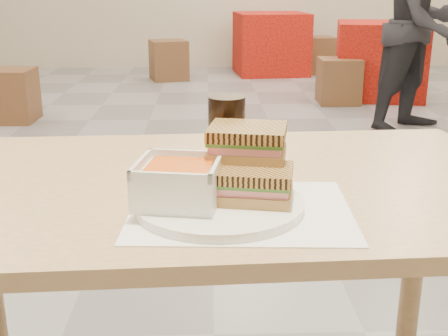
{
  "coord_description": "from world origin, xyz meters",
  "views": [
    {
      "loc": [
        -0.02,
        -2.9,
        1.11
      ],
      "look_at": [
        0.01,
        -2.0,
        0.82
      ],
      "focal_mm": 46.41,
      "sensor_mm": 36.0,
      "label": 1
    }
  ],
  "objects_px": {
    "bg_table_1": "(379,60)",
    "bg_chair_0r": "(11,95)",
    "plate": "(219,204)",
    "bg_chair_2r": "(316,55)",
    "main_table": "(214,234)",
    "bg_chair_1l": "(339,81)",
    "cola_glass": "(227,136)",
    "soup_bowl": "(179,184)",
    "bg_table_2": "(271,44)",
    "patron_b": "(425,24)",
    "panini_lower": "(255,183)",
    "bg_chair_2l": "(169,60)"
  },
  "relations": [
    {
      "from": "panini_lower",
      "to": "bg_chair_2r",
      "type": "xyz_separation_m",
      "value": [
        1.31,
        6.43,
        -0.57
      ]
    },
    {
      "from": "bg_table_2",
      "to": "bg_chair_2r",
      "type": "height_order",
      "value": "bg_table_2"
    },
    {
      "from": "panini_lower",
      "to": "bg_chair_2l",
      "type": "distance_m",
      "value": 6.02
    },
    {
      "from": "main_table",
      "to": "cola_glass",
      "type": "distance_m",
      "value": 0.2
    },
    {
      "from": "main_table",
      "to": "soup_bowl",
      "type": "xyz_separation_m",
      "value": [
        -0.06,
        -0.16,
        0.16
      ]
    },
    {
      "from": "bg_table_1",
      "to": "bg_chair_2l",
      "type": "height_order",
      "value": "bg_table_1"
    },
    {
      "from": "main_table",
      "to": "cola_glass",
      "type": "bearing_deg",
      "value": 54.44
    },
    {
      "from": "panini_lower",
      "to": "bg_table_2",
      "type": "height_order",
      "value": "panini_lower"
    },
    {
      "from": "soup_bowl",
      "to": "bg_chair_1l",
      "type": "bearing_deg",
      "value": 74.01
    },
    {
      "from": "bg_chair_0r",
      "to": "bg_chair_2l",
      "type": "xyz_separation_m",
      "value": [
        1.17,
        2.1,
        0.01
      ]
    },
    {
      "from": "bg_table_2",
      "to": "bg_table_1",
      "type": "bearing_deg",
      "value": -59.91
    },
    {
      "from": "main_table",
      "to": "bg_chair_1l",
      "type": "distance_m",
      "value": 4.57
    },
    {
      "from": "bg_chair_1l",
      "to": "patron_b",
      "type": "bearing_deg",
      "value": -69.37
    },
    {
      "from": "plate",
      "to": "soup_bowl",
      "type": "xyz_separation_m",
      "value": [
        -0.07,
        -0.01,
        0.04
      ]
    },
    {
      "from": "bg_table_1",
      "to": "bg_chair_0r",
      "type": "distance_m",
      "value": 3.47
    },
    {
      "from": "cola_glass",
      "to": "bg_chair_1l",
      "type": "distance_m",
      "value": 4.55
    },
    {
      "from": "main_table",
      "to": "panini_lower",
      "type": "height_order",
      "value": "panini_lower"
    },
    {
      "from": "soup_bowl",
      "to": "patron_b",
      "type": "bearing_deg",
      "value": 64.35
    },
    {
      "from": "bg_table_1",
      "to": "bg_chair_2r",
      "type": "xyz_separation_m",
      "value": [
        -0.33,
        1.59,
        -0.14
      ]
    },
    {
      "from": "bg_chair_2r",
      "to": "panini_lower",
      "type": "bearing_deg",
      "value": -101.53
    },
    {
      "from": "bg_chair_1l",
      "to": "main_table",
      "type": "bearing_deg",
      "value": -105.83
    },
    {
      "from": "soup_bowl",
      "to": "bg_table_1",
      "type": "relative_size",
      "value": 0.15
    },
    {
      "from": "soup_bowl",
      "to": "cola_glass",
      "type": "relative_size",
      "value": 0.99
    },
    {
      "from": "main_table",
      "to": "bg_chair_2r",
      "type": "distance_m",
      "value": 6.44
    },
    {
      "from": "bg_table_1",
      "to": "bg_chair_2r",
      "type": "relative_size",
      "value": 2.16
    },
    {
      "from": "soup_bowl",
      "to": "bg_chair_2r",
      "type": "height_order",
      "value": "soup_bowl"
    },
    {
      "from": "bg_chair_0r",
      "to": "patron_b",
      "type": "height_order",
      "value": "patron_b"
    },
    {
      "from": "bg_chair_2l",
      "to": "soup_bowl",
      "type": "bearing_deg",
      "value": -86.24
    },
    {
      "from": "bg_chair_2l",
      "to": "cola_glass",
      "type": "bearing_deg",
      "value": -85.29
    },
    {
      "from": "plate",
      "to": "soup_bowl",
      "type": "relative_size",
      "value": 1.86
    },
    {
      "from": "bg_chair_0r",
      "to": "bg_chair_1l",
      "type": "bearing_deg",
      "value": 12.96
    },
    {
      "from": "main_table",
      "to": "plate",
      "type": "relative_size",
      "value": 4.41
    },
    {
      "from": "plate",
      "to": "panini_lower",
      "type": "xyz_separation_m",
      "value": [
        0.06,
        0.0,
        0.03
      ]
    },
    {
      "from": "panini_lower",
      "to": "soup_bowl",
      "type": "bearing_deg",
      "value": -176.41
    },
    {
      "from": "cola_glass",
      "to": "bg_chair_1l",
      "type": "relative_size",
      "value": 0.36
    },
    {
      "from": "plate",
      "to": "bg_table_1",
      "type": "bearing_deg",
      "value": 70.68
    },
    {
      "from": "bg_chair_0r",
      "to": "plate",
      "type": "bearing_deg",
      "value": -67.18
    },
    {
      "from": "soup_bowl",
      "to": "bg_chair_2l",
      "type": "height_order",
      "value": "soup_bowl"
    },
    {
      "from": "soup_bowl",
      "to": "bg_table_2",
      "type": "height_order",
      "value": "soup_bowl"
    },
    {
      "from": "bg_chair_0r",
      "to": "bg_chair_2r",
      "type": "height_order",
      "value": "bg_chair_2r"
    },
    {
      "from": "bg_chair_0r",
      "to": "patron_b",
      "type": "xyz_separation_m",
      "value": [
        3.25,
        -0.37,
        0.59
      ]
    },
    {
      "from": "bg_chair_2l",
      "to": "bg_chair_2r",
      "type": "distance_m",
      "value": 1.88
    },
    {
      "from": "bg_chair_2r",
      "to": "main_table",
      "type": "bearing_deg",
      "value": -102.38
    },
    {
      "from": "soup_bowl",
      "to": "bg_chair_2r",
      "type": "distance_m",
      "value": 6.62
    },
    {
      "from": "bg_table_2",
      "to": "bg_chair_1l",
      "type": "distance_m",
      "value": 1.95
    },
    {
      "from": "plate",
      "to": "patron_b",
      "type": "xyz_separation_m",
      "value": [
        1.62,
        3.51,
        0.05
      ]
    },
    {
      "from": "bg_chair_1l",
      "to": "soup_bowl",
      "type": "bearing_deg",
      "value": -105.99
    },
    {
      "from": "panini_lower",
      "to": "patron_b",
      "type": "height_order",
      "value": "patron_b"
    },
    {
      "from": "main_table",
      "to": "bg_chair_0r",
      "type": "height_order",
      "value": "main_table"
    },
    {
      "from": "bg_table_1",
      "to": "bg_chair_0r",
      "type": "xyz_separation_m",
      "value": [
        -3.33,
        -0.97,
        -0.15
      ]
    }
  ]
}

